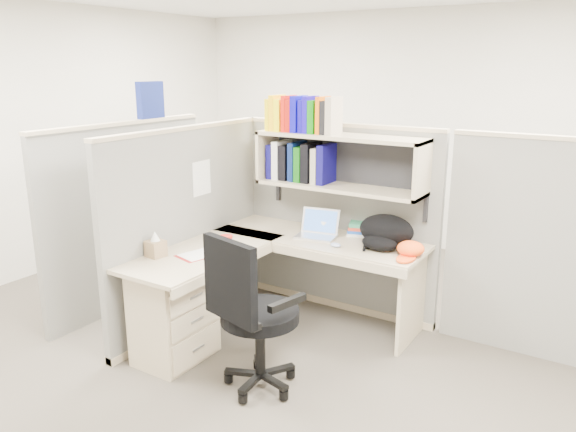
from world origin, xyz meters
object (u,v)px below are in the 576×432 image
Objects in this scene: desk at (215,295)px; backpack at (383,232)px; snack_canister at (226,242)px; task_chair at (255,337)px; laptop at (316,224)px.

backpack is (0.95, 0.87, 0.42)m from desk.
desk is at bearing -74.99° from snack_canister.
backpack is at bearing 32.18° from snack_canister.
snack_canister is at bearing -151.16° from backpack.
backpack is at bearing 42.49° from desk.
task_chair is at bearing -39.80° from snack_canister.
snack_canister is 0.92m from task_chair.
backpack is (0.57, 0.04, 0.01)m from laptop.
task_chair is (0.19, -1.13, -0.46)m from laptop.
desk is 0.42m from snack_canister.
snack_canister reaches higher than desk.
backpack is 1.32m from task_chair.
task_chair reaches higher than backpack.
backpack is 1.20m from snack_canister.
backpack reaches higher than desk.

